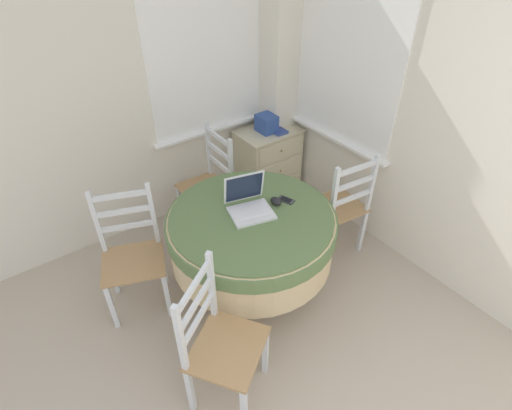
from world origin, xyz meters
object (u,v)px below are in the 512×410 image
Objects in this scene: cell_phone at (286,200)px; dining_chair_left_flank at (133,256)px; corner_cabinet at (268,161)px; dining_chair_near_back_window at (209,186)px; storage_box at (267,123)px; book_on_cabinet at (277,130)px; computer_mouse at (276,201)px; round_dining_table at (252,233)px; dining_chair_near_right_window at (339,208)px; dining_chair_camera_near at (220,344)px; laptop at (249,204)px.

dining_chair_left_flank is at bearing 158.25° from cell_phone.
dining_chair_left_flank is 1.39× the size of corner_cabinet.
dining_chair_left_flank is at bearing -154.05° from dining_chair_near_back_window.
storage_box reaches higher than corner_cabinet.
computer_mouse is at bearing -129.00° from book_on_cabinet.
round_dining_table is 9.07× the size of cell_phone.
round_dining_table is at bearing -132.62° from corner_cabinet.
round_dining_table is 0.86m from dining_chair_left_flank.
dining_chair_near_right_window is at bearing -93.35° from storage_box.
cell_phone is 0.14× the size of dining_chair_camera_near.
dining_chair_left_flank reaches higher than corner_cabinet.
dining_chair_camera_near reaches higher than computer_mouse.
laptop is 1.66× the size of book_on_cabinet.
round_dining_table is 0.85m from dining_chair_camera_near.
book_on_cabinet is (0.78, 0.96, -0.06)m from computer_mouse.
dining_chair_near_back_window reaches higher than cell_phone.
corner_cabinet is 3.71× the size of storage_box.
laptop is 1.89× the size of storage_box.
dining_chair_near_right_window is 1.09m from corner_cabinet.
dining_chair_near_back_window is 1.39× the size of corner_cabinet.
cell_phone is 0.71× the size of storage_box.
storage_box is at bearing 20.02° from dining_chair_left_flank.
dining_chair_near_back_window is 0.89m from book_on_cabinet.
dining_chair_left_flank is at bearing 151.46° from round_dining_table.
storage_box is (0.77, 0.17, 0.32)m from dining_chair_near_back_window.
computer_mouse is (0.22, -0.00, 0.19)m from round_dining_table.
computer_mouse is 0.10× the size of dining_chair_near_right_window.
book_on_cabinet is (0.06, -0.06, 0.36)m from corner_cabinet.
dining_chair_near_back_window is 0.82m from corner_cabinet.
round_dining_table is at bearing -99.61° from dining_chair_near_back_window.
storage_box reaches higher than round_dining_table.
corner_cabinet is at bearing 46.33° from laptop.
computer_mouse is 0.70m from dining_chair_near_right_window.
cell_phone is at bearing -121.65° from corner_cabinet.
book_on_cabinet is (0.15, 1.02, 0.25)m from dining_chair_near_right_window.
laptop is at bearing 163.90° from computer_mouse.
cell_phone reaches higher than corner_cabinet.
laptop is (0.02, 0.06, 0.22)m from round_dining_table.
dining_chair_camera_near is 5.14× the size of storage_box.
dining_chair_camera_near is 1.39× the size of corner_cabinet.
dining_chair_near_back_window reaches higher than storage_box.
book_on_cabinet is (1.62, 1.52, 0.25)m from dining_chair_camera_near.
dining_chair_near_right_window is 1.39× the size of corner_cabinet.
dining_chair_near_right_window is at bearing -5.70° from computer_mouse.
dining_chair_camera_near is (-0.65, -0.62, -0.33)m from laptop.
cell_phone is at bearing -21.75° from dining_chair_left_flank.
laptop is 0.90m from dining_chair_near_right_window.
dining_chair_camera_near reaches higher than cell_phone.
dining_chair_left_flank is (-0.12, 0.97, 0.00)m from dining_chair_camera_near.
laptop is at bearing -98.96° from dining_chair_near_back_window.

